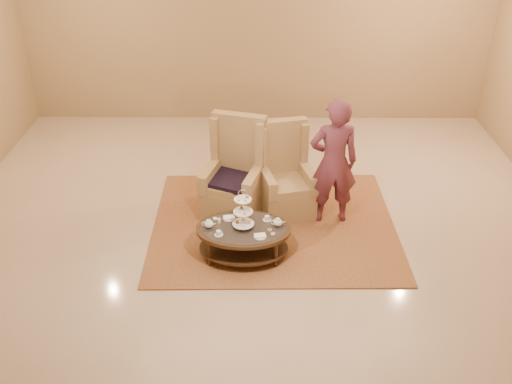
{
  "coord_description": "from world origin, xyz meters",
  "views": [
    {
      "loc": [
        0.05,
        -5.68,
        4.15
      ],
      "look_at": [
        0.01,
        0.2,
        0.66
      ],
      "focal_mm": 40.0,
      "sensor_mm": 36.0,
      "label": 1
    }
  ],
  "objects_px": {
    "tea_table": "(243,233)",
    "armchair_right": "(285,182)",
    "armchair_left": "(235,181)",
    "person": "(333,163)"
  },
  "relations": [
    {
      "from": "armchair_left",
      "to": "person",
      "type": "xyz_separation_m",
      "value": [
        1.24,
        -0.23,
        0.4
      ]
    },
    {
      "from": "armchair_right",
      "to": "person",
      "type": "relative_size",
      "value": 0.72
    },
    {
      "from": "tea_table",
      "to": "armchair_left",
      "type": "xyz_separation_m",
      "value": [
        -0.13,
        1.03,
        0.11
      ]
    },
    {
      "from": "person",
      "to": "armchair_left",
      "type": "bearing_deg",
      "value": -14.18
    },
    {
      "from": "armchair_left",
      "to": "person",
      "type": "relative_size",
      "value": 0.78
    },
    {
      "from": "tea_table",
      "to": "armchair_right",
      "type": "relative_size",
      "value": 0.92
    },
    {
      "from": "armchair_right",
      "to": "person",
      "type": "xyz_separation_m",
      "value": [
        0.59,
        -0.28,
        0.44
      ]
    },
    {
      "from": "tea_table",
      "to": "armchair_left",
      "type": "distance_m",
      "value": 1.05
    },
    {
      "from": "tea_table",
      "to": "armchair_right",
      "type": "distance_m",
      "value": 1.2
    },
    {
      "from": "armchair_right",
      "to": "person",
      "type": "bearing_deg",
      "value": -39.15
    }
  ]
}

